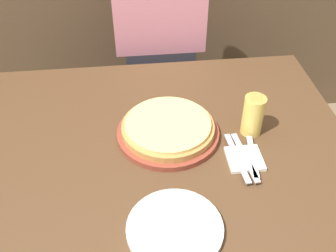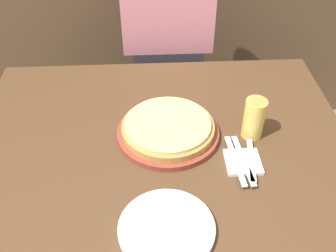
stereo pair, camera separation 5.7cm
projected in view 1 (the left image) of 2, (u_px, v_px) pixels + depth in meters
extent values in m
cube|color=#4C331E|center=(163.00, 216.00, 1.53)|extent=(1.27, 1.05, 0.74)
cylinder|color=brown|center=(168.00, 133.00, 1.33)|extent=(0.35, 0.35, 0.02)
cylinder|color=#B77F42|center=(168.00, 128.00, 1.31)|extent=(0.31, 0.31, 0.02)
cylinder|color=#E0C175|center=(168.00, 124.00, 1.30)|extent=(0.29, 0.29, 0.01)
cylinder|color=#E5C65B|center=(253.00, 115.00, 1.30)|extent=(0.07, 0.07, 0.14)
cylinder|color=white|center=(256.00, 100.00, 1.26)|extent=(0.07, 0.07, 0.02)
cylinder|color=silver|center=(175.00, 229.00, 1.04)|extent=(0.26, 0.26, 0.02)
cube|color=white|center=(245.00, 159.00, 1.24)|extent=(0.11, 0.11, 0.01)
cube|color=silver|center=(237.00, 157.00, 1.23)|extent=(0.03, 0.22, 0.00)
cube|color=silver|center=(245.00, 157.00, 1.24)|extent=(0.04, 0.22, 0.00)
cube|color=silver|center=(253.00, 156.00, 1.24)|extent=(0.04, 0.19, 0.00)
cube|color=#33333D|center=(160.00, 104.00, 2.09)|extent=(0.32, 0.20, 0.72)
cube|color=pink|center=(159.00, 1.00, 1.72)|extent=(0.40, 0.20, 0.42)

